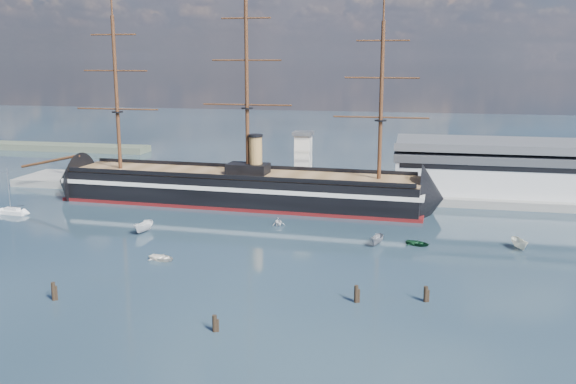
# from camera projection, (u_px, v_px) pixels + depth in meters

# --- Properties ---
(ground) EXTENTS (600.00, 600.00, 0.00)m
(ground) POSITION_uv_depth(u_px,v_px,m) (260.00, 227.00, 138.29)
(ground) COLOR black
(ground) RESTS_ON ground
(quay) EXTENTS (180.00, 18.00, 2.00)m
(quay) POSITION_uv_depth(u_px,v_px,m) (331.00, 194.00, 170.61)
(quay) COLOR slate
(quay) RESTS_ON ground
(warehouse) EXTENTS (63.00, 21.00, 11.60)m
(warehouse) POSITION_uv_depth(u_px,v_px,m) (521.00, 169.00, 162.76)
(warehouse) COLOR #B7BABC
(warehouse) RESTS_ON ground
(quay_tower) EXTENTS (5.00, 5.00, 15.00)m
(quay_tower) POSITION_uv_depth(u_px,v_px,m) (303.00, 159.00, 167.18)
(quay_tower) COLOR silver
(quay_tower) RESTS_ON ground
(warship) EXTENTS (113.20, 19.87, 53.94)m
(warship) POSITION_uv_depth(u_px,v_px,m) (234.00, 188.00, 159.08)
(warship) COLOR black
(warship) RESTS_ON ground
(sailboat) EXTENTS (7.02, 2.76, 10.94)m
(sailboat) POSITION_uv_depth(u_px,v_px,m) (12.00, 211.00, 148.95)
(sailboat) COLOR silver
(sailboat) RESTS_ON ground
(motorboat_a) EXTENTS (7.34, 3.54, 2.82)m
(motorboat_a) POSITION_uv_depth(u_px,v_px,m) (144.00, 232.00, 133.64)
(motorboat_a) COLOR white
(motorboat_a) RESTS_ON ground
(motorboat_b) EXTENTS (2.05, 3.39, 1.48)m
(motorboat_b) POSITION_uv_depth(u_px,v_px,m) (162.00, 260.00, 115.36)
(motorboat_b) COLOR white
(motorboat_b) RESTS_ON ground
(motorboat_c) EXTENTS (6.24, 3.46, 2.36)m
(motorboat_c) POSITION_uv_depth(u_px,v_px,m) (377.00, 245.00, 124.85)
(motorboat_c) COLOR gray
(motorboat_c) RESTS_ON ground
(motorboat_d) EXTENTS (5.61, 4.53, 1.90)m
(motorboat_d) POSITION_uv_depth(u_px,v_px,m) (278.00, 226.00, 139.17)
(motorboat_d) COLOR white
(motorboat_d) RESTS_ON ground
(motorboat_e) EXTENTS (2.11, 3.14, 1.36)m
(motorboat_e) POSITION_uv_depth(u_px,v_px,m) (418.00, 245.00, 124.53)
(motorboat_e) COLOR #0E351C
(motorboat_e) RESTS_ON ground
(motorboat_f) EXTENTS (6.68, 4.03, 2.51)m
(motorboat_f) POSITION_uv_depth(u_px,v_px,m) (519.00, 249.00, 122.07)
(motorboat_f) COLOR silver
(motorboat_f) RESTS_ON ground
(piling_near_left) EXTENTS (0.64, 0.64, 3.53)m
(piling_near_left) POSITION_uv_depth(u_px,v_px,m) (54.00, 300.00, 96.55)
(piling_near_left) COLOR black
(piling_near_left) RESTS_ON ground
(piling_near_mid) EXTENTS (0.64, 0.64, 3.00)m
(piling_near_mid) POSITION_uv_depth(u_px,v_px,m) (215.00, 331.00, 85.53)
(piling_near_mid) COLOR black
(piling_near_mid) RESTS_ON ground
(piling_near_right) EXTENTS (0.64, 0.64, 3.35)m
(piling_near_right) POSITION_uv_depth(u_px,v_px,m) (356.00, 302.00, 95.68)
(piling_near_right) COLOR black
(piling_near_right) RESTS_ON ground
(piling_far_right) EXTENTS (0.64, 0.64, 3.12)m
(piling_far_right) POSITION_uv_depth(u_px,v_px,m) (425.00, 302.00, 95.94)
(piling_far_right) COLOR black
(piling_far_right) RESTS_ON ground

